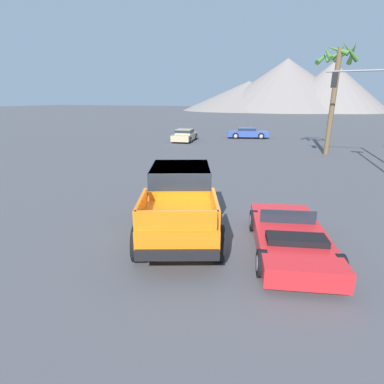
# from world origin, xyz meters

# --- Properties ---
(ground_plane) EXTENTS (320.00, 320.00, 0.00)m
(ground_plane) POSITION_xyz_m (0.00, 0.00, 0.00)
(ground_plane) COLOR #4C4C51
(orange_pickup_truck) EXTENTS (3.67, 5.32, 2.03)m
(orange_pickup_truck) POSITION_xyz_m (-0.34, -0.16, 1.15)
(orange_pickup_truck) COLOR orange
(orange_pickup_truck) RESTS_ON ground_plane
(red_convertible_car) EXTENTS (2.85, 4.59, 1.05)m
(red_convertible_car) POSITION_xyz_m (3.02, -0.31, 0.43)
(red_convertible_car) COLOR red
(red_convertible_car) RESTS_ON ground_plane
(parked_car_tan) EXTENTS (2.37, 4.39, 1.20)m
(parked_car_tan) POSITION_xyz_m (-8.59, 19.80, 0.61)
(parked_car_tan) COLOR tan
(parked_car_tan) RESTS_ON ground_plane
(parked_car_blue) EXTENTS (4.67, 2.96, 1.12)m
(parked_car_blue) POSITION_xyz_m (-3.21, 24.60, 0.58)
(parked_car_blue) COLOR #334C9E
(parked_car_blue) RESTS_ON ground_plane
(traffic_light_main) EXTENTS (4.57, 0.38, 5.97)m
(traffic_light_main) POSITION_xyz_m (6.49, 13.42, 4.21)
(traffic_light_main) COLOR slate
(traffic_light_main) RESTS_ON ground_plane
(palm_tree_tall) EXTENTS (2.93, 2.89, 7.82)m
(palm_tree_tall) POSITION_xyz_m (4.47, 16.62, 5.87)
(palm_tree_tall) COLOR brown
(palm_tree_tall) RESTS_ON ground_plane
(distant_mountain_range) EXTENTS (116.70, 53.20, 17.63)m
(distant_mountain_range) POSITION_xyz_m (2.78, 108.64, 7.47)
(distant_mountain_range) COLOR gray
(distant_mountain_range) RESTS_ON ground_plane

